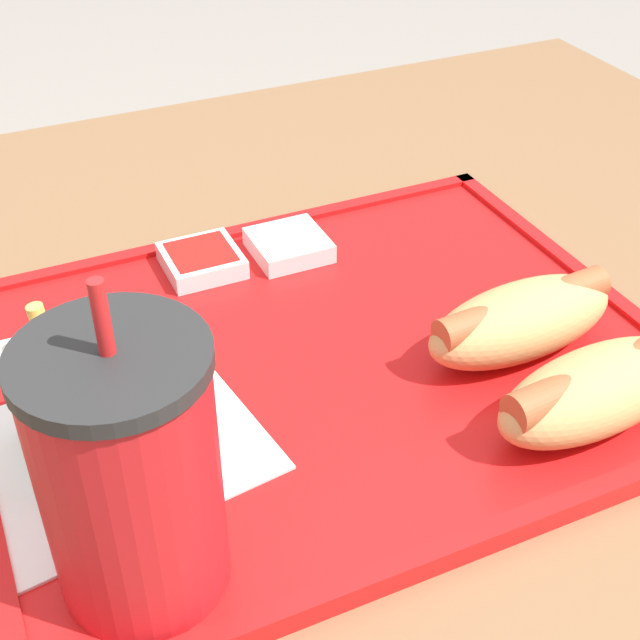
{
  "coord_description": "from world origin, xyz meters",
  "views": [
    {
      "loc": [
        0.15,
        0.44,
        1.12
      ],
      "look_at": [
        -0.04,
        0.02,
        0.78
      ],
      "focal_mm": 50.0,
      "sensor_mm": 36.0,
      "label": 1
    }
  ],
  "objects": [
    {
      "name": "food_tray",
      "position": [
        -0.04,
        0.02,
        0.75
      ],
      "size": [
        0.44,
        0.35,
        0.01
      ],
      "color": "red",
      "rests_on": "dining_table"
    },
    {
      "name": "paper_napkin",
      "position": [
        0.11,
        0.05,
        0.76
      ],
      "size": [
        0.18,
        0.16,
        0.0
      ],
      "color": "white",
      "rests_on": "food_tray"
    },
    {
      "name": "soda_cup",
      "position": [
        0.11,
        0.14,
        0.83
      ],
      "size": [
        0.09,
        0.09,
        0.18
      ],
      "color": "red",
      "rests_on": "food_tray"
    },
    {
      "name": "hot_dog_far",
      "position": [
        -0.16,
        0.15,
        0.78
      ],
      "size": [
        0.14,
        0.07,
        0.05
      ],
      "color": "tan",
      "rests_on": "food_tray"
    },
    {
      "name": "hot_dog_near",
      "position": [
        -0.16,
        0.07,
        0.78
      ],
      "size": [
        0.14,
        0.07,
        0.05
      ],
      "color": "tan",
      "rests_on": "food_tray"
    },
    {
      "name": "fries_carton",
      "position": [
        0.12,
        0.05,
        0.79
      ],
      "size": [
        0.08,
        0.06,
        0.1
      ],
      "color": "silver",
      "rests_on": "food_tray"
    },
    {
      "name": "sauce_cup_mayo",
      "position": [
        -0.07,
        -0.1,
        0.76
      ],
      "size": [
        0.05,
        0.05,
        0.02
      ],
      "color": "silver",
      "rests_on": "food_tray"
    },
    {
      "name": "sauce_cup_ketchup",
      "position": [
        0.0,
        -0.11,
        0.76
      ],
      "size": [
        0.05,
        0.05,
        0.02
      ],
      "color": "silver",
      "rests_on": "food_tray"
    }
  ]
}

